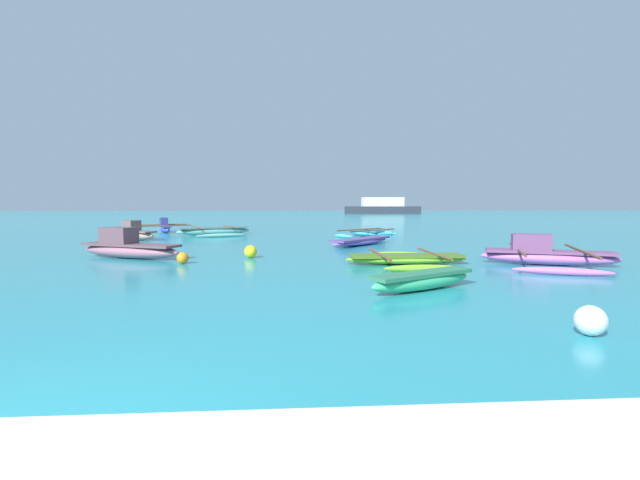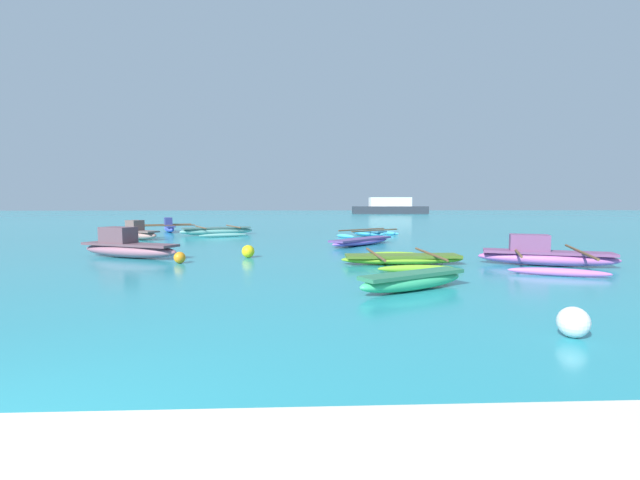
{
  "view_description": "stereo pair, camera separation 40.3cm",
  "coord_description": "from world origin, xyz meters",
  "px_view_note": "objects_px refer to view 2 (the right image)",
  "views": [
    {
      "loc": [
        2.33,
        -2.35,
        1.77
      ],
      "look_at": [
        3.52,
        15.78,
        0.25
      ],
      "focal_mm": 24.0,
      "sensor_mm": 36.0,
      "label": 1
    },
    {
      "loc": [
        2.74,
        -2.37,
        1.77
      ],
      "look_at": [
        3.52,
        15.78,
        0.25
      ],
      "focal_mm": 24.0,
      "sensor_mm": 36.0,
      "label": 2
    }
  ],
  "objects_px": {
    "mooring_buoy_1": "(573,322)",
    "mooring_buoy_2": "(248,251)",
    "moored_boat_0": "(402,259)",
    "moored_boat_7": "(169,227)",
    "moored_boat_5": "(128,247)",
    "moored_boat_8": "(217,231)",
    "moored_boat_1": "(413,280)",
    "moored_boat_2": "(543,255)",
    "moored_boat_6": "(361,241)",
    "moored_boat_4": "(138,233)",
    "distant_ferry": "(390,207)",
    "moored_boat_3": "(369,233)",
    "mooring_buoy_0": "(180,258)"
  },
  "relations": [
    {
      "from": "moored_boat_4",
      "to": "moored_boat_5",
      "type": "height_order",
      "value": "moored_boat_5"
    },
    {
      "from": "moored_boat_0",
      "to": "moored_boat_5",
      "type": "bearing_deg",
      "value": 167.38
    },
    {
      "from": "moored_boat_6",
      "to": "mooring_buoy_2",
      "type": "xyz_separation_m",
      "value": [
        -4.38,
        -4.19,
        0.04
      ]
    },
    {
      "from": "moored_boat_0",
      "to": "moored_boat_4",
      "type": "height_order",
      "value": "moored_boat_4"
    },
    {
      "from": "moored_boat_8",
      "to": "mooring_buoy_2",
      "type": "height_order",
      "value": "moored_boat_8"
    },
    {
      "from": "moored_boat_4",
      "to": "distant_ferry",
      "type": "height_order",
      "value": "distant_ferry"
    },
    {
      "from": "mooring_buoy_1",
      "to": "distant_ferry",
      "type": "xyz_separation_m",
      "value": [
        12.76,
        73.18,
        1.03
      ]
    },
    {
      "from": "moored_boat_1",
      "to": "distant_ferry",
      "type": "bearing_deg",
      "value": 49.14
    },
    {
      "from": "moored_boat_0",
      "to": "moored_boat_1",
      "type": "height_order",
      "value": "moored_boat_1"
    },
    {
      "from": "moored_boat_1",
      "to": "moored_boat_3",
      "type": "bearing_deg",
      "value": 55.07
    },
    {
      "from": "moored_boat_8",
      "to": "distant_ferry",
      "type": "relative_size",
      "value": 0.31
    },
    {
      "from": "mooring_buoy_0",
      "to": "mooring_buoy_2",
      "type": "distance_m",
      "value": 2.28
    },
    {
      "from": "moored_boat_8",
      "to": "mooring_buoy_2",
      "type": "relative_size",
      "value": 10.06
    },
    {
      "from": "mooring_buoy_1",
      "to": "mooring_buoy_2",
      "type": "relative_size",
      "value": 0.98
    },
    {
      "from": "moored_boat_6",
      "to": "moored_boat_8",
      "type": "xyz_separation_m",
      "value": [
        -7.47,
        6.4,
        0.07
      ]
    },
    {
      "from": "mooring_buoy_0",
      "to": "mooring_buoy_2",
      "type": "xyz_separation_m",
      "value": [
        1.89,
        1.29,
        0.04
      ]
    },
    {
      "from": "moored_boat_0",
      "to": "moored_boat_8",
      "type": "relative_size",
      "value": 0.86
    },
    {
      "from": "moored_boat_6",
      "to": "moored_boat_1",
      "type": "bearing_deg",
      "value": -139.38
    },
    {
      "from": "moored_boat_0",
      "to": "moored_boat_7",
      "type": "xyz_separation_m",
      "value": [
        -11.47,
        15.24,
        0.14
      ]
    },
    {
      "from": "moored_boat_7",
      "to": "moored_boat_1",
      "type": "bearing_deg",
      "value": 6.73
    },
    {
      "from": "moored_boat_7",
      "to": "distant_ferry",
      "type": "relative_size",
      "value": 0.27
    },
    {
      "from": "moored_boat_4",
      "to": "moored_boat_8",
      "type": "height_order",
      "value": "moored_boat_4"
    },
    {
      "from": "moored_boat_0",
      "to": "mooring_buoy_0",
      "type": "relative_size",
      "value": 10.46
    },
    {
      "from": "moored_boat_4",
      "to": "moored_boat_5",
      "type": "distance_m",
      "value": 7.69
    },
    {
      "from": "moored_boat_8",
      "to": "mooring_buoy_1",
      "type": "bearing_deg",
      "value": -89.58
    },
    {
      "from": "moored_boat_0",
      "to": "moored_boat_7",
      "type": "height_order",
      "value": "moored_boat_7"
    },
    {
      "from": "moored_boat_2",
      "to": "moored_boat_8",
      "type": "height_order",
      "value": "moored_boat_2"
    },
    {
      "from": "moored_boat_2",
      "to": "distant_ferry",
      "type": "distance_m",
      "value": 67.26
    },
    {
      "from": "moored_boat_1",
      "to": "moored_boat_6",
      "type": "bearing_deg",
      "value": 58.75
    },
    {
      "from": "moored_boat_0",
      "to": "mooring_buoy_2",
      "type": "xyz_separation_m",
      "value": [
        -4.77,
        1.75,
        0.05
      ]
    },
    {
      "from": "moored_boat_1",
      "to": "mooring_buoy_0",
      "type": "height_order",
      "value": "moored_boat_1"
    },
    {
      "from": "moored_boat_2",
      "to": "moored_boat_7",
      "type": "distance_m",
      "value": 22.04
    },
    {
      "from": "moored_boat_0",
      "to": "moored_boat_1",
      "type": "xyz_separation_m",
      "value": [
        -0.69,
        -3.82,
        0.05
      ]
    },
    {
      "from": "moored_boat_1",
      "to": "moored_boat_2",
      "type": "height_order",
      "value": "moored_boat_2"
    },
    {
      "from": "moored_boat_4",
      "to": "mooring_buoy_0",
      "type": "height_order",
      "value": "moored_boat_4"
    },
    {
      "from": "moored_boat_8",
      "to": "mooring_buoy_2",
      "type": "bearing_deg",
      "value": -96.97
    },
    {
      "from": "moored_boat_8",
      "to": "mooring_buoy_0",
      "type": "xyz_separation_m",
      "value": [
        1.2,
        -11.88,
        -0.06
      ]
    },
    {
      "from": "moored_boat_5",
      "to": "moored_boat_8",
      "type": "distance_m",
      "value": 10.43
    },
    {
      "from": "mooring_buoy_1",
      "to": "mooring_buoy_2",
      "type": "height_order",
      "value": "mooring_buoy_2"
    },
    {
      "from": "mooring_buoy_0",
      "to": "mooring_buoy_1",
      "type": "xyz_separation_m",
      "value": [
        7.28,
        -7.49,
        0.03
      ]
    },
    {
      "from": "moored_boat_6",
      "to": "moored_boat_7",
      "type": "bearing_deg",
      "value": 92.42
    },
    {
      "from": "mooring_buoy_0",
      "to": "distant_ferry",
      "type": "xyz_separation_m",
      "value": [
        20.04,
        65.69,
        1.06
      ]
    },
    {
      "from": "moored_boat_5",
      "to": "moored_boat_7",
      "type": "bearing_deg",
      "value": 125.62
    },
    {
      "from": "mooring_buoy_0",
      "to": "mooring_buoy_2",
      "type": "relative_size",
      "value": 0.83
    },
    {
      "from": "moored_boat_0",
      "to": "moored_boat_6",
      "type": "relative_size",
      "value": 1.04
    },
    {
      "from": "moored_boat_3",
      "to": "moored_boat_1",
      "type": "bearing_deg",
      "value": -42.63
    },
    {
      "from": "moored_boat_6",
      "to": "mooring_buoy_2",
      "type": "distance_m",
      "value": 6.06
    },
    {
      "from": "mooring_buoy_0",
      "to": "moored_boat_1",
      "type": "bearing_deg",
      "value": -35.74
    },
    {
      "from": "moored_boat_1",
      "to": "moored_boat_8",
      "type": "distance_m",
      "value": 17.69
    },
    {
      "from": "moored_boat_1",
      "to": "mooring_buoy_0",
      "type": "xyz_separation_m",
      "value": [
        -5.96,
        4.29,
        -0.03
      ]
    }
  ]
}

